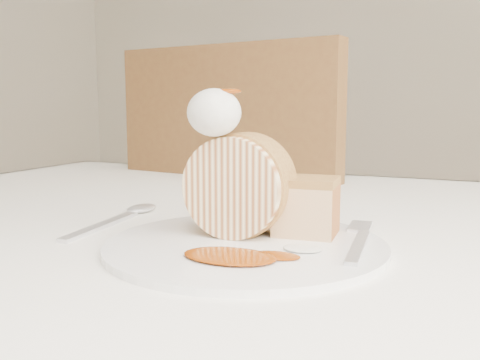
% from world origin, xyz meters
% --- Properties ---
extents(table, '(1.40, 0.90, 0.75)m').
position_xyz_m(table, '(0.00, 0.20, 0.66)').
color(table, white).
rests_on(table, ground).
extents(chair_far, '(0.54, 0.54, 1.00)m').
position_xyz_m(chair_far, '(-0.25, 0.65, 0.57)').
color(chair_far, brown).
rests_on(chair_far, ground).
extents(plate, '(0.29, 0.29, 0.01)m').
position_xyz_m(plate, '(-0.02, 0.06, 0.75)').
color(plate, white).
rests_on(plate, table).
extents(roulade_slice, '(0.10, 0.06, 0.10)m').
position_xyz_m(roulade_slice, '(-0.04, 0.08, 0.81)').
color(roulade_slice, '#FFE9B1').
rests_on(roulade_slice, plate).
extents(cake_chunk, '(0.06, 0.06, 0.05)m').
position_xyz_m(cake_chunk, '(0.02, 0.11, 0.78)').
color(cake_chunk, '#A8813F').
rests_on(cake_chunk, plate).
extents(whipped_cream, '(0.05, 0.05, 0.05)m').
position_xyz_m(whipped_cream, '(-0.06, 0.06, 0.88)').
color(whipped_cream, white).
rests_on(whipped_cream, roulade_slice).
extents(caramel_drizzle, '(0.03, 0.02, 0.01)m').
position_xyz_m(caramel_drizzle, '(-0.04, 0.07, 0.91)').
color(caramel_drizzle, '#853205').
rests_on(caramel_drizzle, whipped_cream).
extents(caramel_pool, '(0.09, 0.06, 0.00)m').
position_xyz_m(caramel_pool, '(-0.01, 0.00, 0.76)').
color(caramel_pool, '#853205').
rests_on(caramel_pool, plate).
extents(fork, '(0.04, 0.16, 0.00)m').
position_xyz_m(fork, '(0.08, 0.08, 0.76)').
color(fork, silver).
rests_on(fork, plate).
extents(spoon, '(0.05, 0.18, 0.00)m').
position_xyz_m(spoon, '(-0.21, 0.08, 0.75)').
color(spoon, silver).
rests_on(spoon, table).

